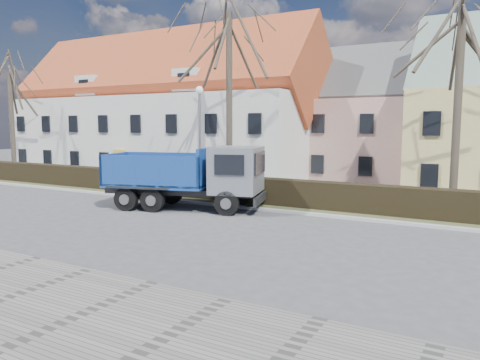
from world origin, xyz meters
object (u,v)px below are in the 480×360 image
Objects in this scene: streetlight at (200,141)px; parked_car_a at (152,176)px; dump_truck at (179,176)px; cart_frame at (131,193)px.

streetlight is 1.73× the size of parked_car_a.
dump_truck reaches higher than cart_frame.
streetlight reaches higher than dump_truck.
parked_car_a is (-3.02, 5.35, 0.32)m from cart_frame.
parked_car_a reaches higher than cart_frame.
dump_truck is 9.63m from parked_car_a.
parked_car_a is at bearing 122.01° from dump_truck.
dump_truck is at bearing -14.35° from cart_frame.
dump_truck is 2.17× the size of parked_car_a.
streetlight is (-1.46, 3.89, 1.56)m from dump_truck.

